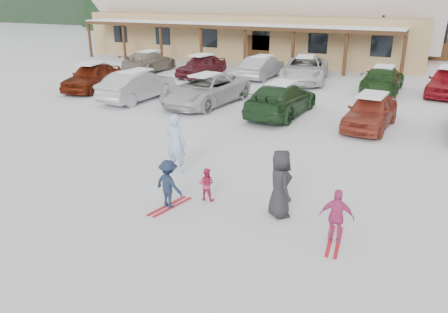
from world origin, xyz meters
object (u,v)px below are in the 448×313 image
at_px(child_navy, 169,184).
at_px(parked_car_9, 262,67).
at_px(bystander_dark, 280,184).
at_px(parked_car_1, 138,85).
at_px(parked_car_8, 201,66).
at_px(parked_car_4, 371,111).
at_px(child_magenta, 337,217).
at_px(parked_car_7, 149,62).
at_px(parked_car_10, 305,69).
at_px(parked_car_2, 206,90).
at_px(parked_car_11, 383,79).
at_px(lamp_post, 384,13).
at_px(parked_car_0, 92,77).
at_px(parked_car_12, 448,81).
at_px(parked_car_3, 281,99).
at_px(day_lodge, 258,9).
at_px(adult_skier, 176,144).
at_px(toddler_red, 206,184).

xyz_separation_m(child_navy, parked_car_9, (-4.16, 18.28, 0.06)).
xyz_separation_m(bystander_dark, parked_car_1, (-10.61, 8.95, -0.11)).
bearing_deg(parked_car_8, parked_car_4, -24.09).
bearing_deg(parked_car_4, child_magenta, -81.28).
bearing_deg(parked_car_7, parked_car_1, 118.36).
bearing_deg(parked_car_10, parked_car_2, -119.27).
bearing_deg(parked_car_11, parked_car_8, 2.20).
relative_size(parked_car_1, parked_car_7, 0.95).
bearing_deg(child_navy, parked_car_4, -98.01).
distance_m(lamp_post, parked_car_0, 20.64).
distance_m(child_magenta, parked_car_2, 13.39).
relative_size(bystander_dark, parked_car_12, 0.39).
distance_m(parked_car_1, parked_car_11, 13.57).
relative_size(lamp_post, parked_car_3, 1.36).
relative_size(parked_car_8, parked_car_12, 0.92).
height_order(child_navy, parked_car_12, parked_car_12).
xyz_separation_m(day_lodge, parked_car_3, (8.26, -18.53, -3.20)).
bearing_deg(parked_car_12, parked_car_7, -171.66).
bearing_deg(child_magenta, parked_car_12, -102.90).
relative_size(bystander_dark, parked_car_7, 0.35).
relative_size(parked_car_7, parked_car_8, 1.18).
bearing_deg(adult_skier, parked_car_11, -104.70).
height_order(child_navy, parked_car_10, parked_car_10).
height_order(bystander_dark, parked_car_12, bystander_dark).
distance_m(toddler_red, child_magenta, 3.68).
bearing_deg(parked_car_9, child_navy, 106.25).
xyz_separation_m(adult_skier, child_navy, (1.05, -2.17, -0.28)).
height_order(parked_car_3, parked_car_9, parked_car_3).
relative_size(lamp_post, bystander_dark, 3.98).
relative_size(lamp_post, toddler_red, 7.59).
height_order(parked_car_10, parked_car_12, parked_car_10).
relative_size(lamp_post, parked_car_10, 1.23).
bearing_deg(day_lodge, lamp_post, -15.46).
relative_size(parked_car_8, parked_car_10, 0.74).
bearing_deg(parked_car_0, toddler_red, -47.98).
distance_m(parked_car_9, parked_car_11, 7.66).
bearing_deg(parked_car_3, parked_car_10, -78.92).
distance_m(child_navy, parked_car_9, 18.74).
distance_m(adult_skier, parked_car_0, 13.69).
relative_size(parked_car_2, parked_car_11, 1.10).
height_order(parked_car_4, parked_car_10, parked_car_10).
relative_size(toddler_red, parked_car_9, 0.21).
xyz_separation_m(parked_car_1, parked_car_7, (-4.34, 7.51, -0.05)).
xyz_separation_m(day_lodge, parked_car_12, (15.18, -10.87, -3.17)).
bearing_deg(child_navy, parked_car_2, -54.43).
distance_m(child_magenta, parked_car_7, 23.79).
height_order(toddler_red, parked_car_9, parked_car_9).
bearing_deg(parked_car_9, parked_car_10, -177.36).
relative_size(bystander_dark, parked_car_10, 0.31).
xyz_separation_m(parked_car_8, parked_car_12, (14.74, 0.57, 0.06)).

